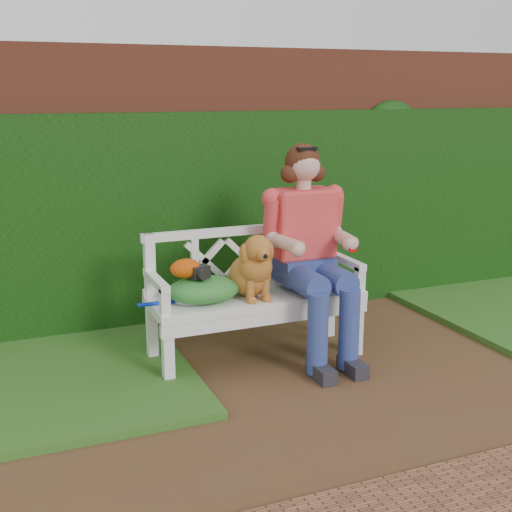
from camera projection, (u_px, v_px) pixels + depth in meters
name	position (u px, v px, depth m)	size (l,w,h in m)	color
ground	(380.00, 383.00, 4.48)	(60.00, 60.00, 0.00)	#4F3822
brick_wall	(266.00, 181.00, 5.92)	(10.00, 0.30, 2.20)	brown
ivy_hedge	(277.00, 213.00, 5.78)	(10.00, 0.18, 1.70)	#185A0F
garden_bench	(256.00, 326.00, 4.84)	(1.58, 0.60, 0.48)	white
seated_woman	(306.00, 249.00, 4.84)	(0.65, 0.86, 1.53)	#D34364
dog	(252.00, 264.00, 4.66)	(0.31, 0.42, 0.46)	#AF5A2B
tennis_racket	(192.00, 299.00, 4.61)	(0.58, 0.24, 0.03)	white
green_bag	(203.00, 289.00, 4.60)	(0.50, 0.38, 0.17)	green
camera_item	(199.00, 272.00, 4.54)	(0.12, 0.09, 0.08)	black
baseball_glove	(186.00, 268.00, 4.54)	(0.21, 0.15, 0.13)	#BA4007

